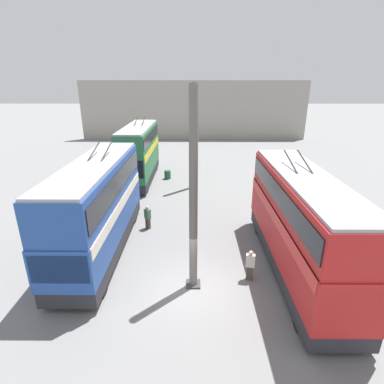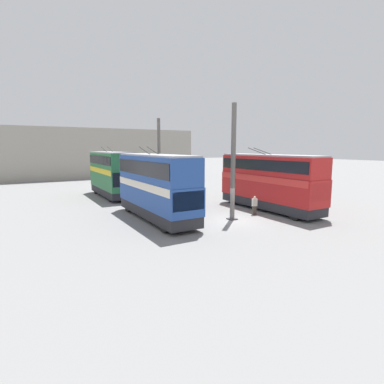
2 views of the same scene
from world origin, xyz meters
TOP-DOWN VIEW (x-y plane):
  - ground_plane at (0.00, 0.00)m, footprint 240.00×240.00m
  - depot_back_wall at (37.81, 0.00)m, footprint 0.50×36.00m
  - support_column_near at (0.27, 0.00)m, footprint 0.66×0.66m
  - support_column_far at (14.04, 0.00)m, footprint 0.66×0.66m
  - bus_left_near at (1.55, -5.11)m, footprint 10.77×2.54m
  - bus_right_mid at (3.41, 5.11)m, footprint 10.45×2.54m
  - bus_right_far at (16.20, 5.11)m, footprint 9.70×2.54m
  - person_by_right_row at (5.98, 2.93)m, footprint 0.46×0.47m
  - person_by_left_row at (0.70, -2.69)m, footprint 0.32×0.46m
  - oil_drum at (16.52, 2.54)m, footprint 0.64×0.64m

SIDE VIEW (x-z plane):
  - ground_plane at x=0.00m, z-range 0.00..0.00m
  - oil_drum at x=16.52m, z-range 0.00..0.83m
  - person_by_right_row at x=5.98m, z-range 0.04..1.60m
  - person_by_left_row at x=0.70m, z-range 0.04..1.62m
  - bus_left_near at x=1.55m, z-range 0.04..5.65m
  - bus_right_mid at x=3.41m, z-range 0.04..5.75m
  - bus_right_far at x=16.20m, z-range 0.04..5.79m
  - support_column_near at x=0.27m, z-range -0.12..8.79m
  - support_column_far at x=14.04m, z-range -0.12..8.79m
  - depot_back_wall at x=37.81m, z-range 0.00..9.08m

